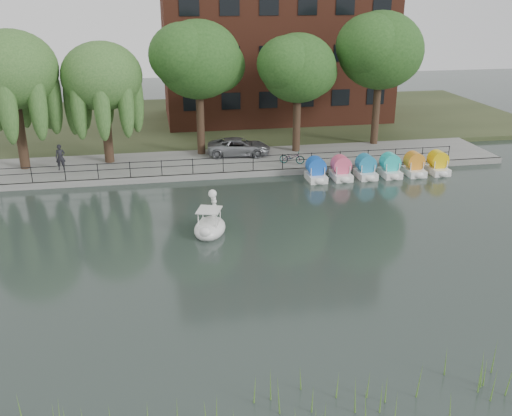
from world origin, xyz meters
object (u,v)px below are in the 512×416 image
object	(u,v)px
minivan	(239,146)
pedestrian	(60,155)
bicycle	(292,156)
swan_boat	(210,225)

from	to	relation	value
minivan	pedestrian	size ratio (longest dim) A/B	2.62
minivan	pedestrian	distance (m)	12.26
minivan	bicycle	world-z (taller)	minivan
bicycle	swan_boat	bearing A→B (deg)	166.99
bicycle	pedestrian	distance (m)	15.51
bicycle	swan_boat	distance (m)	12.09
bicycle	swan_boat	world-z (taller)	swan_boat
minivan	swan_boat	xyz separation A→B (m)	(-3.47, -12.75, -0.67)
bicycle	swan_boat	xyz separation A→B (m)	(-6.74, -10.03, -0.45)
pedestrian	swan_boat	bearing A→B (deg)	-54.23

